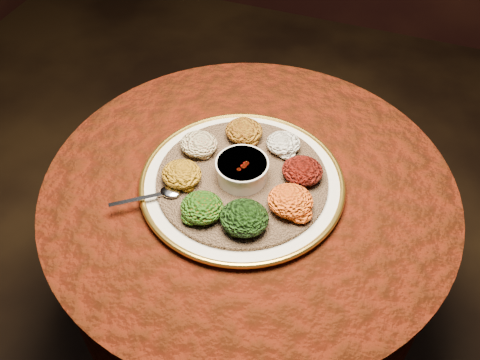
% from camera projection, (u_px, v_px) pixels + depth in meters
% --- Properties ---
extents(table, '(0.96, 0.96, 0.73)m').
position_uv_depth(table, '(248.00, 232.00, 1.37)').
color(table, black).
rests_on(table, ground).
extents(platter, '(0.53, 0.53, 0.02)m').
position_uv_depth(platter, '(242.00, 183.00, 1.22)').
color(platter, silver).
rests_on(platter, table).
extents(injera, '(0.51, 0.51, 0.01)m').
position_uv_depth(injera, '(242.00, 179.00, 1.21)').
color(injera, '#866243').
rests_on(injera, platter).
extents(stew_bowl, '(0.12, 0.12, 0.05)m').
position_uv_depth(stew_bowl, '(242.00, 169.00, 1.19)').
color(stew_bowl, silver).
rests_on(stew_bowl, injera).
extents(spoon, '(0.13, 0.10, 0.01)m').
position_uv_depth(spoon, '(165.00, 193.00, 1.17)').
color(spoon, silver).
rests_on(spoon, injera).
extents(portion_ayib, '(0.08, 0.08, 0.04)m').
position_uv_depth(portion_ayib, '(283.00, 143.00, 1.26)').
color(portion_ayib, white).
rests_on(portion_ayib, injera).
extents(portion_kitfo, '(0.09, 0.09, 0.04)m').
position_uv_depth(portion_kitfo, '(302.00, 171.00, 1.19)').
color(portion_kitfo, black).
rests_on(portion_kitfo, injera).
extents(portion_tikil, '(0.10, 0.09, 0.05)m').
position_uv_depth(portion_tikil, '(290.00, 201.00, 1.13)').
color(portion_tikil, '#BE6D0F').
rests_on(portion_tikil, injera).
extents(portion_gomen, '(0.10, 0.10, 0.05)m').
position_uv_depth(portion_gomen, '(244.00, 218.00, 1.10)').
color(portion_gomen, black).
rests_on(portion_gomen, injera).
extents(portion_mixveg, '(0.09, 0.09, 0.04)m').
position_uv_depth(portion_mixveg, '(202.00, 207.00, 1.12)').
color(portion_mixveg, '#993209').
rests_on(portion_mixveg, injera).
extents(portion_kik, '(0.09, 0.09, 0.04)m').
position_uv_depth(portion_kik, '(182.00, 174.00, 1.19)').
color(portion_kik, '#B67510').
rests_on(portion_kik, injera).
extents(portion_timatim, '(0.09, 0.08, 0.04)m').
position_uv_depth(portion_timatim, '(199.00, 144.00, 1.25)').
color(portion_timatim, maroon).
rests_on(portion_timatim, injera).
extents(portion_shiro, '(0.09, 0.09, 0.04)m').
position_uv_depth(portion_shiro, '(244.00, 131.00, 1.28)').
color(portion_shiro, '#895710').
rests_on(portion_shiro, injera).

